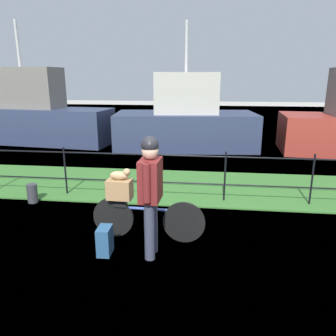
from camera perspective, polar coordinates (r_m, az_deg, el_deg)
ground_plane at (r=4.64m, az=0.39°, el=-15.57°), size 60.00×60.00×0.00m
grass_strip at (r=7.42m, az=3.11°, el=-3.19°), size 27.00×2.40×0.03m
harbor_water at (r=14.14m, az=5.05°, el=5.79°), size 30.00×30.00×0.00m
iron_fence at (r=6.47m, az=2.69°, el=-0.64°), size 18.04×0.04×1.02m
bicycle_main at (r=5.01m, az=-3.76°, el=-8.77°), size 1.73×0.18×0.64m
wooden_crate at (r=4.95m, az=-8.43°, el=-3.66°), size 0.38×0.26×0.30m
terrier_dog at (r=4.87m, az=-8.26°, el=-1.17°), size 0.32×0.15×0.18m
cyclist_person at (r=4.32m, az=-3.07°, el=-3.33°), size 0.28×0.54×1.68m
backpack_on_paving at (r=4.75m, az=-10.96°, el=-12.33°), size 0.19×0.29×0.40m
mooring_bollard at (r=6.99m, az=-22.59°, el=-4.10°), size 0.20×0.20×0.38m
moored_boat_near at (r=13.46m, az=-23.56°, el=8.35°), size 6.63×2.30×4.33m
moored_boat_mid at (r=11.38m, az=3.05°, el=8.17°), size 4.95×2.67×4.15m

